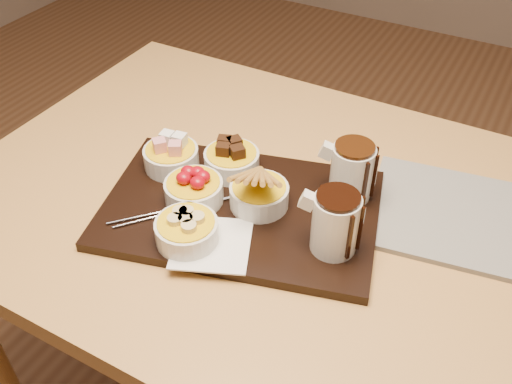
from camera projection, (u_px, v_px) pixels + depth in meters
The scene contains 12 objects.
dining_table at pixel (290, 245), 1.06m from camera, with size 1.20×0.80×0.75m.
serving_board at pixel (241, 209), 0.97m from camera, with size 0.46×0.30×0.02m, color black.
napkin at pixel (212, 244), 0.90m from camera, with size 0.12×0.12×0.00m, color white.
bowl_marshmallows at pixel (171, 158), 1.04m from camera, with size 0.10×0.10×0.04m, color beige.
bowl_cake at pixel (232, 162), 1.03m from camera, with size 0.10×0.10×0.04m, color beige.
bowl_strawberries at pixel (194, 191), 0.96m from camera, with size 0.10×0.10×0.04m, color beige.
bowl_biscotti at pixel (259, 196), 0.96m from camera, with size 0.10×0.10×0.04m, color beige.
bowl_bananas at pixel (187, 232), 0.89m from camera, with size 0.10×0.10×0.04m, color beige.
pitcher_dark_chocolate at pixel (335, 224), 0.86m from camera, with size 0.07×0.07×0.10m, color silver.
pitcher_milk_chocolate at pixel (352, 173), 0.95m from camera, with size 0.07×0.07×0.10m, color silver.
fondue_skewers at pixel (184, 207), 0.96m from camera, with size 0.26×0.03×0.01m, color silver, non-canonical shape.
newspaper at pixel (459, 217), 0.96m from camera, with size 0.30×0.24×0.01m, color beige.
Camera 1 is at (0.30, -0.68, 1.41)m, focal length 40.00 mm.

